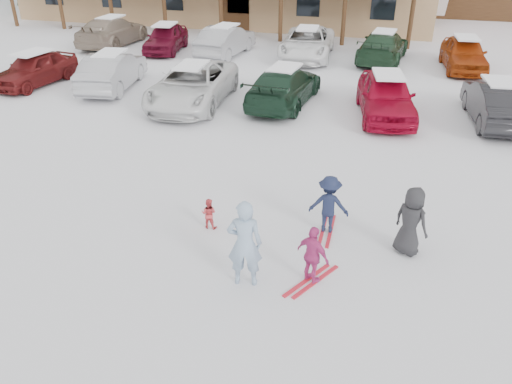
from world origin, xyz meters
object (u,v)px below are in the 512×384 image
(toddler_red, at_px, (209,213))
(child_magenta, at_px, (313,256))
(parked_car_3, at_px, (284,86))
(parked_car_11, at_px, (383,47))
(parked_car_12, at_px, (464,54))
(bystander_dark, at_px, (411,221))
(parked_car_1, at_px, (112,71))
(parked_car_5, at_px, (496,102))
(parked_car_9, at_px, (226,41))
(parked_car_4, at_px, (386,96))
(parked_car_0, at_px, (35,69))
(parked_car_7, at_px, (112,31))
(parked_car_8, at_px, (166,38))
(parked_car_2, at_px, (193,84))
(parked_car_10, at_px, (307,43))
(child_navy, at_px, (329,205))
(adult_skier, at_px, (245,244))

(toddler_red, bearing_deg, child_magenta, 152.83)
(parked_car_3, distance_m, parked_car_11, 8.38)
(parked_car_3, bearing_deg, parked_car_12, -130.03)
(bystander_dark, xyz_separation_m, parked_car_11, (-1.31, 16.59, -0.04))
(parked_car_1, xyz_separation_m, parked_car_5, (14.91, -0.13, -0.02))
(child_magenta, distance_m, parked_car_9, 18.85)
(parked_car_4, bearing_deg, parked_car_0, 170.13)
(parked_car_3, bearing_deg, parked_car_7, -27.86)
(parked_car_9, bearing_deg, parked_car_5, 156.46)
(parked_car_0, height_order, parked_car_8, parked_car_8)
(parked_car_3, height_order, parked_car_9, parked_car_9)
(parked_car_2, bearing_deg, toddler_red, -69.40)
(parked_car_4, xyz_separation_m, parked_car_10, (-4.23, 7.82, -0.03))
(parked_car_4, bearing_deg, parked_car_8, 138.93)
(parked_car_7, height_order, parked_car_10, parked_car_7)
(bystander_dark, distance_m, parked_car_12, 16.17)
(child_navy, distance_m, parked_car_4, 8.19)
(bystander_dark, xyz_separation_m, parked_car_4, (-0.85, 8.51, -0.00))
(child_navy, relative_size, parked_car_3, 0.29)
(parked_car_7, bearing_deg, parked_car_12, 179.71)
(parked_car_8, xyz_separation_m, parked_car_9, (3.36, 0.01, 0.04))
(bystander_dark, bearing_deg, parked_car_7, -11.33)
(child_magenta, xyz_separation_m, parked_car_10, (-3.27, 17.86, 0.12))
(child_magenta, xyz_separation_m, bystander_dark, (1.81, 1.54, 0.14))
(bystander_dark, height_order, parked_car_9, bystander_dark)
(parked_car_11, bearing_deg, child_magenta, 94.70)
(adult_skier, distance_m, parked_car_7, 22.41)
(child_navy, relative_size, parked_car_0, 0.34)
(parked_car_0, xyz_separation_m, parked_car_8, (2.87, 7.15, 0.02))
(parked_car_1, bearing_deg, parked_car_5, 170.25)
(parked_car_8, bearing_deg, parked_car_9, -7.51)
(bystander_dark, xyz_separation_m, parked_car_8, (-12.63, 15.76, -0.07))
(child_magenta, relative_size, parked_car_9, 0.28)
(child_magenta, height_order, parked_car_11, parked_car_11)
(toddler_red, relative_size, child_magenta, 0.59)
(parked_car_2, bearing_deg, parked_car_7, 131.16)
(parked_car_10, bearing_deg, parked_car_0, -146.67)
(parked_car_1, xyz_separation_m, parked_car_3, (7.37, -0.11, -0.04))
(parked_car_8, relative_size, parked_car_10, 0.77)
(parked_car_5, bearing_deg, parked_car_11, -66.45)
(parked_car_4, relative_size, parked_car_8, 1.09)
(parked_car_5, distance_m, parked_car_8, 16.97)
(parked_car_3, bearing_deg, parked_car_2, 19.53)
(parked_car_2, distance_m, parked_car_8, 8.99)
(parked_car_8, xyz_separation_m, parked_car_11, (11.32, 0.83, 0.03))
(toddler_red, distance_m, bystander_dark, 4.46)
(parked_car_11, bearing_deg, parked_car_3, 72.74)
(parked_car_0, relative_size, parked_car_3, 0.83)
(toddler_red, height_order, parked_car_10, parked_car_10)
(toddler_red, distance_m, parked_car_1, 11.93)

